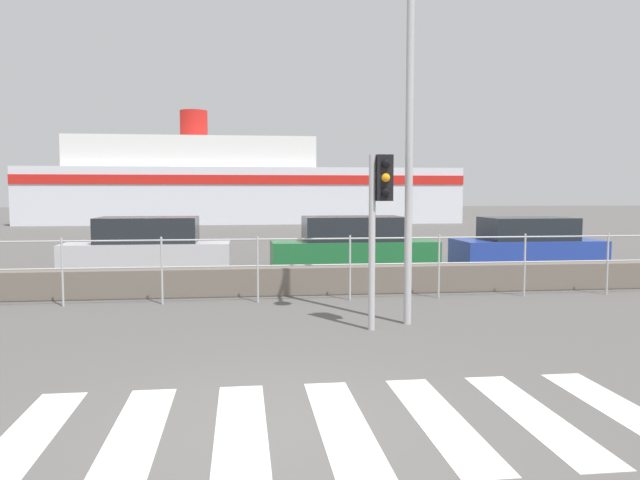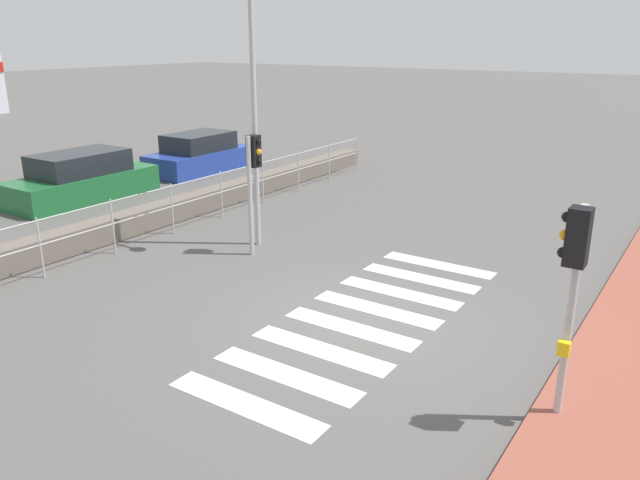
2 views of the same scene
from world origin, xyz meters
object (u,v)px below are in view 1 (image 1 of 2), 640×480
(ferry_boat, at_px, (235,187))
(traffic_light_far, at_px, (380,202))
(parked_car_silver, at_px, (149,249))
(parked_car_green, at_px, (353,247))
(streetlamp, at_px, (414,67))
(parked_car_blue, at_px, (527,246))

(ferry_boat, bearing_deg, traffic_light_far, -85.82)
(parked_car_silver, bearing_deg, parked_car_green, 0.00)
(traffic_light_far, xyz_separation_m, parked_car_silver, (-4.41, 7.28, -1.32))
(streetlamp, distance_m, parked_car_blue, 9.50)
(parked_car_green, bearing_deg, parked_car_blue, 0.00)
(ferry_boat, distance_m, parked_car_blue, 27.22)
(ferry_boat, relative_size, parked_car_green, 6.43)
(parked_car_blue, bearing_deg, parked_car_green, 180.00)
(traffic_light_far, height_order, parked_car_silver, traffic_light_far)
(streetlamp, relative_size, parked_car_blue, 1.61)
(parked_car_silver, distance_m, parked_car_green, 5.32)
(parked_car_green, bearing_deg, streetlamp, -92.96)
(streetlamp, xyz_separation_m, parked_car_green, (0.37, 7.16, -3.32))
(parked_car_green, bearing_deg, ferry_boat, 97.34)
(streetlamp, relative_size, ferry_boat, 0.23)
(parked_car_silver, bearing_deg, streetlamp, -55.33)
(traffic_light_far, bearing_deg, streetlamp, 12.83)
(traffic_light_far, bearing_deg, parked_car_green, 82.87)
(traffic_light_far, xyz_separation_m, ferry_boat, (-2.42, 33.17, 0.45))
(ferry_boat, relative_size, parked_car_silver, 6.76)
(ferry_boat, bearing_deg, parked_car_blue, -72.35)
(parked_car_blue, bearing_deg, parked_car_silver, 180.00)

